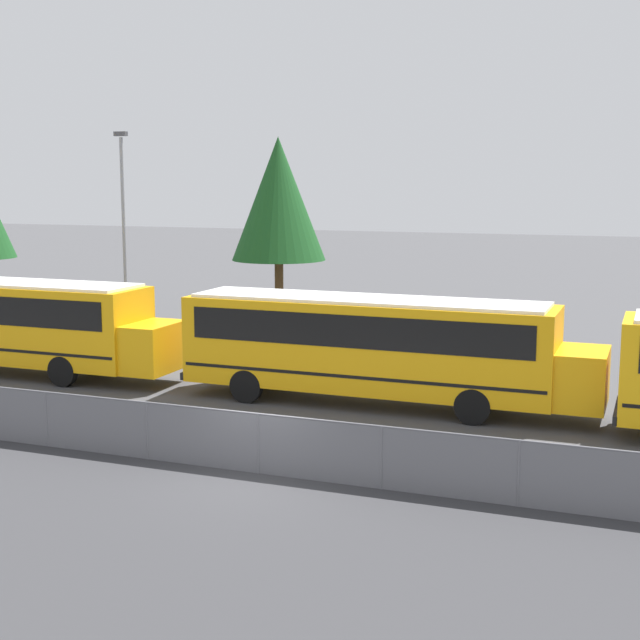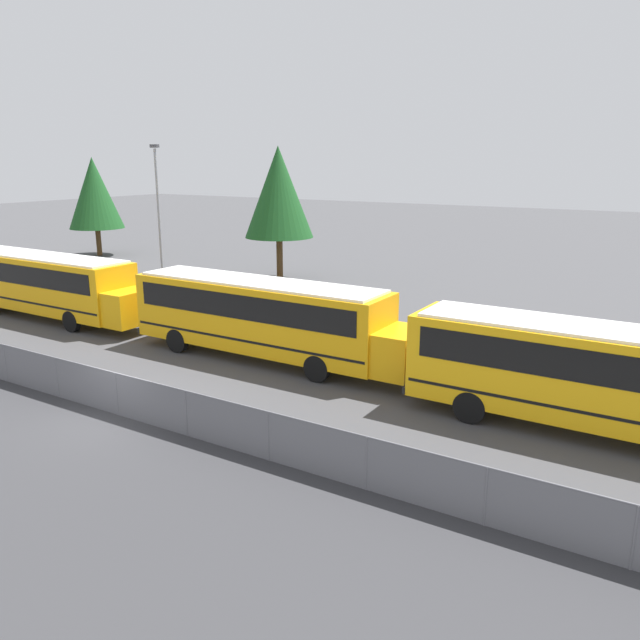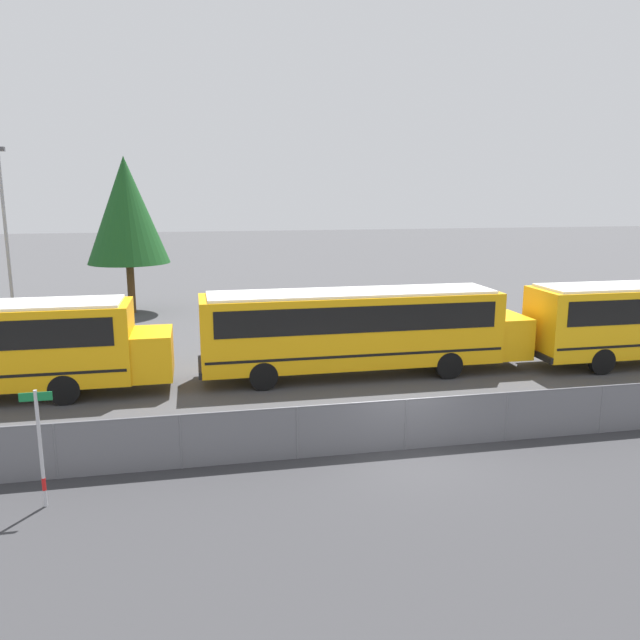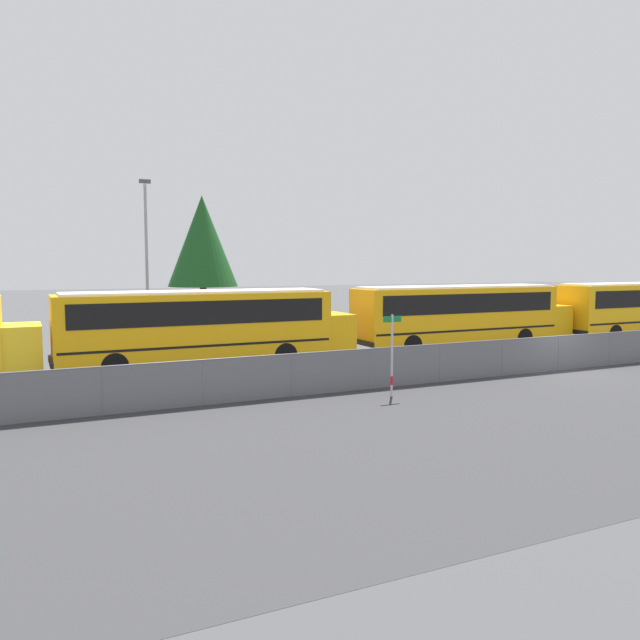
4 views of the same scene
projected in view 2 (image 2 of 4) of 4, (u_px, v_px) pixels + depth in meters
The scene contains 8 objects.
ground_plane at pixel (119, 415), 20.53m from camera, with size 200.00×200.00×0.00m, color #424244.
fence at pixel (117, 393), 20.34m from camera, with size 79.42×0.07×1.49m.
school_bus_1 at pixel (47, 281), 32.60m from camera, with size 13.05×2.58×3.36m.
school_bus_2 at pixel (264, 313), 25.73m from camera, with size 13.05×2.58×3.36m.
school_bus_3 at pixel (612, 374), 18.44m from camera, with size 13.05×2.58×3.36m.
light_pole at pixel (159, 212), 39.66m from camera, with size 0.60×0.24×9.08m.
tree_0 at pixel (94, 193), 53.48m from camera, with size 4.62×4.62×8.39m.
tree_1 at pixel (279, 192), 42.23m from camera, with size 4.70×4.70×9.09m.
Camera 2 is at (15.64, -12.81, 8.16)m, focal length 35.00 mm.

